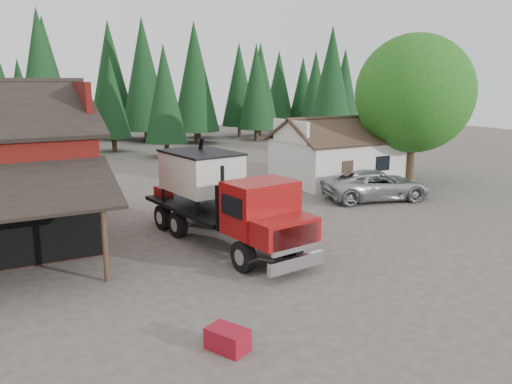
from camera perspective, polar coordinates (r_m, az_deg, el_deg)
name	(u,v)px	position (r m, az deg, el deg)	size (l,w,h in m)	color
ground	(271,272)	(18.98, 1.78, -9.18)	(120.00, 120.00, 0.00)	#4E443D
farmhouse	(337,158)	(36.12, 9.30, 3.86)	(8.60, 6.42, 4.65)	silver
deciduous_tree	(414,98)	(36.16, 17.65, 10.21)	(8.00, 8.00, 10.20)	#382619
conifer_backdrop	(79,147)	(58.33, -19.53, 4.92)	(76.00, 16.00, 16.00)	black
near_pine_b	(165,94)	(47.62, -10.39, 10.99)	(3.96, 3.96, 10.40)	#382619
near_pine_c	(331,82)	(51.51, 8.62, 12.27)	(4.84, 4.84, 12.40)	#382619
near_pine_d	(42,77)	(49.46, -23.29, 11.99)	(5.28, 5.28, 13.40)	#382619
feed_truck	(222,197)	(21.69, -3.95, -0.55)	(3.99, 10.31, 4.53)	black
silver_car	(376,185)	(30.94, 13.58, 0.78)	(2.98, 6.47, 1.80)	#A3A5AA
equip_box	(227,339)	(13.88, -3.28, -16.45)	(0.70, 1.10, 0.60)	maroon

